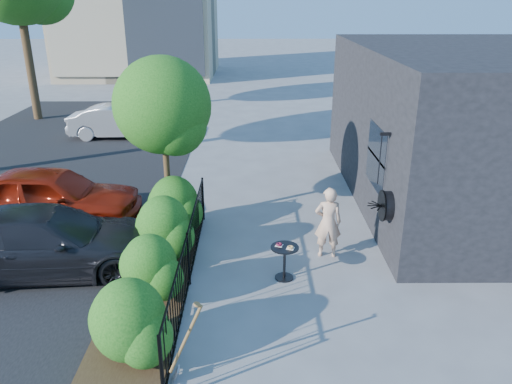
{
  "coord_description": "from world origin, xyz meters",
  "views": [
    {
      "loc": [
        -0.28,
        -8.31,
        5.17
      ],
      "look_at": [
        -0.21,
        1.79,
        1.2
      ],
      "focal_mm": 35.0,
      "sensor_mm": 36.0,
      "label": 1
    }
  ],
  "objects_px": {
    "cafe_table": "(285,257)",
    "woman": "(328,222)",
    "shovel": "(184,347)",
    "car_silver": "(119,122)",
    "patio_tree": "(165,112)",
    "car_darkgrey": "(47,241)",
    "car_red": "(51,197)"
  },
  "relations": [
    {
      "from": "woman",
      "to": "shovel",
      "type": "xyz_separation_m",
      "value": [
        -2.55,
        -3.73,
        -0.18
      ]
    },
    {
      "from": "cafe_table",
      "to": "car_red",
      "type": "height_order",
      "value": "car_red"
    },
    {
      "from": "shovel",
      "to": "car_silver",
      "type": "bearing_deg",
      "value": 107.49
    },
    {
      "from": "car_red",
      "to": "car_darkgrey",
      "type": "relative_size",
      "value": 0.93
    },
    {
      "from": "cafe_table",
      "to": "woman",
      "type": "xyz_separation_m",
      "value": [
        0.96,
        0.92,
        0.3
      ]
    },
    {
      "from": "car_red",
      "to": "car_silver",
      "type": "bearing_deg",
      "value": 3.4
    },
    {
      "from": "shovel",
      "to": "car_darkgrey",
      "type": "bearing_deg",
      "value": 134.73
    },
    {
      "from": "shovel",
      "to": "car_silver",
      "type": "relative_size",
      "value": 0.36
    },
    {
      "from": "cafe_table",
      "to": "car_darkgrey",
      "type": "xyz_separation_m",
      "value": [
        -4.69,
        0.33,
        0.18
      ]
    },
    {
      "from": "cafe_table",
      "to": "patio_tree",
      "type": "bearing_deg",
      "value": 135.21
    },
    {
      "from": "car_silver",
      "to": "patio_tree",
      "type": "bearing_deg",
      "value": -158.88
    },
    {
      "from": "patio_tree",
      "to": "cafe_table",
      "type": "relative_size",
      "value": 5.35
    },
    {
      "from": "patio_tree",
      "to": "shovel",
      "type": "height_order",
      "value": "patio_tree"
    },
    {
      "from": "patio_tree",
      "to": "shovel",
      "type": "relative_size",
      "value": 2.91
    },
    {
      "from": "shovel",
      "to": "patio_tree",
      "type": "bearing_deg",
      "value": 100.38
    },
    {
      "from": "car_red",
      "to": "car_silver",
      "type": "distance_m",
      "value": 8.06
    },
    {
      "from": "shovel",
      "to": "car_red",
      "type": "distance_m",
      "value": 6.59
    },
    {
      "from": "woman",
      "to": "car_darkgrey",
      "type": "bearing_deg",
      "value": 9.42
    },
    {
      "from": "woman",
      "to": "car_red",
      "type": "bearing_deg",
      "value": -10.78
    },
    {
      "from": "car_red",
      "to": "cafe_table",
      "type": "bearing_deg",
      "value": -114.31
    },
    {
      "from": "cafe_table",
      "to": "car_red",
      "type": "distance_m",
      "value": 6.0
    },
    {
      "from": "cafe_table",
      "to": "car_darkgrey",
      "type": "distance_m",
      "value": 4.71
    },
    {
      "from": "patio_tree",
      "to": "car_silver",
      "type": "height_order",
      "value": "patio_tree"
    },
    {
      "from": "patio_tree",
      "to": "car_darkgrey",
      "type": "xyz_separation_m",
      "value": [
        -2.12,
        -2.22,
        -2.1
      ]
    },
    {
      "from": "car_red",
      "to": "shovel",
      "type": "bearing_deg",
      "value": -143.54
    },
    {
      "from": "car_red",
      "to": "car_darkgrey",
      "type": "height_order",
      "value": "car_red"
    },
    {
      "from": "patio_tree",
      "to": "cafe_table",
      "type": "distance_m",
      "value": 4.28
    },
    {
      "from": "woman",
      "to": "car_darkgrey",
      "type": "distance_m",
      "value": 5.68
    },
    {
      "from": "shovel",
      "to": "car_darkgrey",
      "type": "xyz_separation_m",
      "value": [
        -3.11,
        3.13,
        0.07
      ]
    },
    {
      "from": "cafe_table",
      "to": "woman",
      "type": "height_order",
      "value": "woman"
    },
    {
      "from": "car_red",
      "to": "patio_tree",
      "type": "bearing_deg",
      "value": -89.03
    },
    {
      "from": "patio_tree",
      "to": "car_silver",
      "type": "relative_size",
      "value": 1.03
    }
  ]
}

